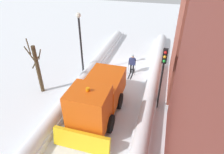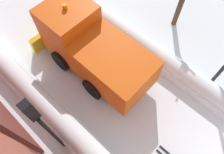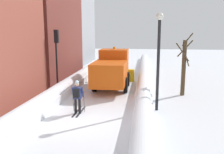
{
  "view_description": "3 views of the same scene",
  "coord_description": "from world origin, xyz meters",
  "px_view_note": "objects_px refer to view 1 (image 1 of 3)",
  "views": [
    {
      "loc": [
        -3.22,
        16.27,
        8.98
      ],
      "look_at": [
        0.21,
        4.42,
        1.28
      ],
      "focal_mm": 31.3,
      "sensor_mm": 36.0,
      "label": 1
    },
    {
      "loc": [
        -3.23,
        2.69,
        9.22
      ],
      "look_at": [
        -0.03,
        5.66,
        1.19
      ],
      "focal_mm": 34.12,
      "sensor_mm": 36.0,
      "label": 2
    },
    {
      "loc": [
        2.75,
        -10.83,
        4.33
      ],
      "look_at": [
        0.61,
        5.16,
        1.29
      ],
      "focal_mm": 38.94,
      "sensor_mm": 36.0,
      "label": 3
    }
  ],
  "objects_px": {
    "street_lamp": "(80,37)",
    "traffic_light_pole": "(163,69)",
    "plow_truck": "(98,97)",
    "skier": "(132,63)",
    "bare_tree_near": "(38,68)"
  },
  "relations": [
    {
      "from": "street_lamp",
      "to": "plow_truck",
      "type": "bearing_deg",
      "value": 123.11
    },
    {
      "from": "skier",
      "to": "traffic_light_pole",
      "type": "relative_size",
      "value": 0.41
    },
    {
      "from": "street_lamp",
      "to": "traffic_light_pole",
      "type": "bearing_deg",
      "value": 155.66
    },
    {
      "from": "traffic_light_pole",
      "to": "street_lamp",
      "type": "distance_m",
      "value": 7.49
    },
    {
      "from": "skier",
      "to": "traffic_light_pole",
      "type": "distance_m",
      "value": 5.4
    },
    {
      "from": "plow_truck",
      "to": "skier",
      "type": "bearing_deg",
      "value": -99.86
    },
    {
      "from": "plow_truck",
      "to": "traffic_light_pole",
      "type": "xyz_separation_m",
      "value": [
        -3.65,
        -1.78,
        1.64
      ]
    },
    {
      "from": "plow_truck",
      "to": "traffic_light_pole",
      "type": "relative_size",
      "value": 1.35
    },
    {
      "from": "plow_truck",
      "to": "skier",
      "type": "height_order",
      "value": "plow_truck"
    },
    {
      "from": "plow_truck",
      "to": "skier",
      "type": "relative_size",
      "value": 3.31
    },
    {
      "from": "traffic_light_pole",
      "to": "bare_tree_near",
      "type": "relative_size",
      "value": 1.05
    },
    {
      "from": "plow_truck",
      "to": "skier",
      "type": "distance_m",
      "value": 6.12
    },
    {
      "from": "skier",
      "to": "bare_tree_near",
      "type": "bearing_deg",
      "value": 37.29
    },
    {
      "from": "skier",
      "to": "traffic_light_pole",
      "type": "xyz_separation_m",
      "value": [
        -2.6,
        4.23,
        2.11
      ]
    },
    {
      "from": "traffic_light_pole",
      "to": "bare_tree_near",
      "type": "height_order",
      "value": "traffic_light_pole"
    }
  ]
}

